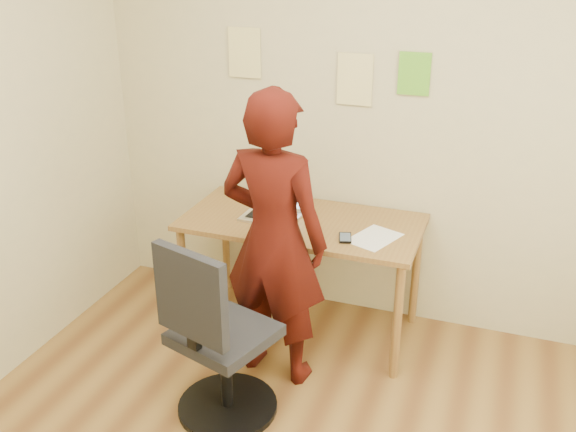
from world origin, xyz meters
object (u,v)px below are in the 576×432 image
at_px(desk, 302,233).
at_px(person, 274,240).
at_px(phone, 345,238).
at_px(laptop, 274,207).
at_px(office_chair, 216,346).

relative_size(desk, person, 0.86).
bearing_deg(person, desk, -84.29).
distance_m(phone, person, 0.43).
bearing_deg(phone, desk, 136.37).
bearing_deg(desk, laptop, 175.53).
bearing_deg(desk, person, -90.12).
height_order(desk, phone, phone).
xyz_separation_m(laptop, phone, (0.49, -0.18, -0.05)).
bearing_deg(laptop, desk, -1.43).
height_order(desk, office_chair, office_chair).
distance_m(office_chair, person, 0.62).
distance_m(phone, office_chair, 0.93).
distance_m(desk, phone, 0.36).
bearing_deg(office_chair, phone, 77.43).
xyz_separation_m(desk, laptop, (-0.18, 0.01, 0.14)).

